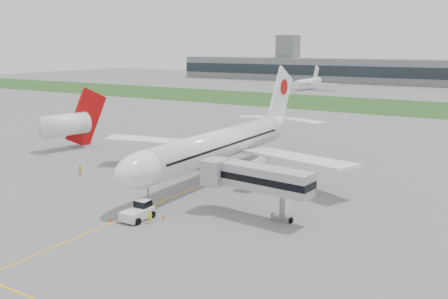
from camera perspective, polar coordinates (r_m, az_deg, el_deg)
The scene contains 14 objects.
ground at distance 81.69m, azimuth -1.88°, elevation -3.75°, with size 600.00×600.00×0.00m, color slate.
apron_markings at distance 77.71m, azimuth -3.90°, elevation -4.60°, with size 70.00×70.00×0.04m, color #FFB216, non-canonical shape.
grass_strip at distance 192.02m, azimuth 18.14°, elevation 4.72°, with size 600.00×50.00×0.02m, color #254C1C.
terminal_building at distance 299.20m, azimuth 23.17°, elevation 8.06°, with size 320.00×22.30×14.00m.
control_tower at distance 326.95m, azimuth 7.23°, elevation 7.93°, with size 12.00×12.00×56.00m, color gray, non-canonical shape.
airliner at distance 84.38m, azimuth -0.10°, elevation 0.71°, with size 48.13×53.95×17.88m.
pushback_tug at distance 65.54m, azimuth -9.72°, elevation -6.95°, with size 3.15×4.53×2.27m.
jet_bridge at distance 64.60m, azimuth 3.42°, elevation -3.24°, with size 15.29×4.59×6.99m.
safety_cone_left at distance 65.57m, azimuth -12.88°, elevation -7.80°, with size 0.37×0.37×0.51m, color #D95F0B.
safety_cone_right at distance 65.26m, azimuth -6.95°, elevation -7.68°, with size 0.37×0.37×0.51m, color #D95F0B.
ground_crew_near at distance 63.88m, azimuth -8.50°, elevation -7.53°, with size 0.67×0.44×1.83m, color #FBFF2A.
ground_crew_far at distance 89.47m, azimuth -16.09°, elevation -2.30°, with size 0.78×0.61×1.61m, color yellow.
neighbor_aircraft at distance 111.97m, azimuth -17.39°, elevation 2.81°, with size 6.68×16.88×13.62m.
distant_aircraft_left at distance 254.81m, azimuth 9.57°, elevation 6.76°, with size 29.67×26.18×11.34m, color white, non-canonical shape.
Camera 1 is at (43.07, -65.83, 22.01)m, focal length 40.00 mm.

